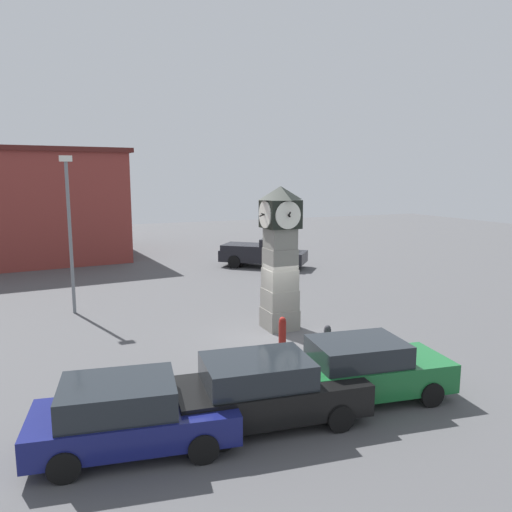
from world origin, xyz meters
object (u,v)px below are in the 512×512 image
object	(u,v)px
bollard_near_tower	(282,333)
car_near_tower	(267,389)
clock_tower	(280,256)
car_by_building	(365,369)
street_lamp_near_road	(69,224)
bollard_mid_row	(327,341)
car_navy_sedan	(130,415)
pickup_truck	(264,252)

from	to	relation	value
bollard_near_tower	car_near_tower	world-z (taller)	car_near_tower
clock_tower	bollard_near_tower	distance (m)	3.22
car_by_building	street_lamp_near_road	bearing A→B (deg)	118.92
clock_tower	street_lamp_near_road	size ratio (longest dim) A/B	0.82
bollard_mid_row	car_near_tower	bearing A→B (deg)	-138.76
car_navy_sedan	bollard_mid_row	bearing A→B (deg)	24.46
car_by_building	car_near_tower	bearing A→B (deg)	-177.09
clock_tower	bollard_near_tower	xyz separation A→B (m)	(-0.93, -2.11, -2.25)
car_navy_sedan	street_lamp_near_road	world-z (taller)	street_lamp_near_road
bollard_near_tower	car_by_building	size ratio (longest dim) A/B	0.25
bollard_near_tower	car_navy_sedan	world-z (taller)	car_navy_sedan
bollard_mid_row	car_navy_sedan	size ratio (longest dim) A/B	0.23
street_lamp_near_road	clock_tower	bearing A→B (deg)	-37.33
car_by_building	street_lamp_near_road	xyz separation A→B (m)	(-6.48, 11.72, 2.99)
clock_tower	car_by_building	world-z (taller)	clock_tower
car_near_tower	car_by_building	size ratio (longest dim) A/B	1.05
bollard_mid_row	bollard_near_tower	bearing A→B (deg)	129.73
clock_tower	bollard_mid_row	size ratio (longest dim) A/B	5.14
street_lamp_near_road	bollard_near_tower	bearing A→B (deg)	-50.66
car_navy_sedan	car_by_building	size ratio (longest dim) A/B	1.02
street_lamp_near_road	car_by_building	bearing A→B (deg)	-61.08
car_by_building	street_lamp_near_road	world-z (taller)	street_lamp_near_road
clock_tower	car_near_tower	world-z (taller)	clock_tower
car_near_tower	street_lamp_near_road	distance (m)	12.75
bollard_mid_row	car_navy_sedan	world-z (taller)	car_navy_sedan
bollard_near_tower	street_lamp_near_road	distance (m)	10.23
bollard_near_tower	car_near_tower	size ratio (longest dim) A/B	0.24
car_by_building	bollard_near_tower	bearing A→B (deg)	94.40
car_by_building	pickup_truck	world-z (taller)	pickup_truck
bollard_near_tower	pickup_truck	xyz separation A→B (m)	(5.67, 14.13, 0.37)
bollard_near_tower	street_lamp_near_road	xyz separation A→B (m)	(-6.15, 7.50, 3.23)
clock_tower	bollard_mid_row	xyz separation A→B (m)	(0.09, -3.32, -2.28)
bollard_near_tower	car_near_tower	bearing A→B (deg)	-120.59
bollard_near_tower	car_navy_sedan	xyz separation A→B (m)	(-5.75, -4.29, 0.21)
clock_tower	street_lamp_near_road	xyz separation A→B (m)	(-7.08, 5.40, 0.98)
car_near_tower	bollard_near_tower	bearing A→B (deg)	59.41
pickup_truck	clock_tower	bearing A→B (deg)	-111.53
street_lamp_near_road	bollard_mid_row	bearing A→B (deg)	-50.60
car_near_tower	clock_tower	bearing A→B (deg)	61.55
pickup_truck	car_by_building	bearing A→B (deg)	-106.24
clock_tower	bollard_mid_row	distance (m)	4.03
bollard_near_tower	pickup_truck	bearing A→B (deg)	68.14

